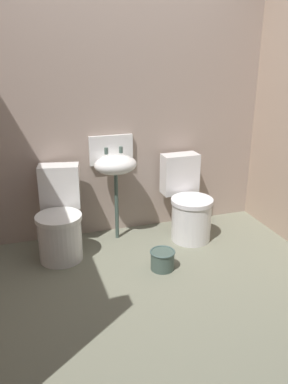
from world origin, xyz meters
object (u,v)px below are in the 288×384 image
(bucket, at_px, (162,259))
(toilet_left, at_px, (60,222))
(toilet_right, at_px, (188,205))
(sink, at_px, (115,163))

(bucket, bearing_deg, toilet_left, 146.10)
(toilet_right, distance_m, sink, 0.82)
(toilet_right, height_order, sink, sink)
(toilet_left, distance_m, bucket, 0.97)
(toilet_left, relative_size, bucket, 3.60)
(toilet_left, bearing_deg, toilet_right, -168.91)
(bucket, bearing_deg, toilet_right, 49.05)
(toilet_right, xyz_separation_m, sink, (-0.67, 0.19, 0.43))
(sink, relative_size, bucket, 4.57)
(toilet_left, relative_size, toilet_right, 1.00)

